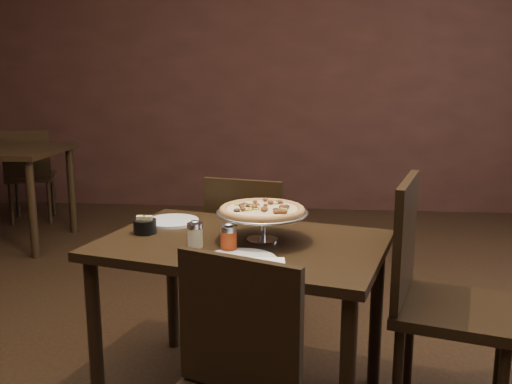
{
  "coord_description": "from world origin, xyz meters",
  "views": [
    {
      "loc": [
        0.35,
        -2.07,
        1.34
      ],
      "look_at": [
        0.14,
        0.13,
        0.87
      ],
      "focal_mm": 40.0,
      "sensor_mm": 36.0,
      "label": 1
    }
  ],
  "objects": [
    {
      "name": "chair_side",
      "position": [
        0.84,
        0.04,
        0.52
      ],
      "size": [
        0.55,
        0.55,
        0.95
      ],
      "rotation": [
        0.0,
        0.0,
        1.29
      ],
      "color": "black",
      "rests_on": "ground"
    },
    {
      "name": "dining_table",
      "position": [
        0.09,
        0.08,
        0.6
      ],
      "size": [
        1.25,
        0.99,
        0.69
      ],
      "rotation": [
        0.0,
        0.0,
        -0.26
      ],
      "color": "black",
      "rests_on": "ground"
    },
    {
      "name": "bg_chair_far",
      "position": [
        -2.16,
        2.74,
        0.46
      ],
      "size": [
        0.5,
        0.5,
        0.84
      ],
      "rotation": [
        0.0,
        0.0,
        3.47
      ],
      "color": "black",
      "rests_on": "ground"
    },
    {
      "name": "parmesan_shaker",
      "position": [
        -0.08,
        -0.02,
        0.74
      ],
      "size": [
        0.06,
        0.06,
        0.11
      ],
      "color": "#F2EDBC",
      "rests_on": "dining_table"
    },
    {
      "name": "packet_caddy",
      "position": [
        -0.33,
        0.15,
        0.72
      ],
      "size": [
        0.09,
        0.09,
        0.07
      ],
      "rotation": [
        0.0,
        0.0,
        0.16
      ],
      "color": "black",
      "rests_on": "dining_table"
    },
    {
      "name": "plate_near",
      "position": [
        0.11,
        -0.18,
        0.69
      ],
      "size": [
        0.27,
        0.27,
        0.01
      ],
      "primitive_type": "cylinder",
      "color": "silver",
      "rests_on": "dining_table"
    },
    {
      "name": "pizza_stand",
      "position": [
        0.16,
        0.09,
        0.81
      ],
      "size": [
        0.36,
        0.36,
        0.15
      ],
      "color": "#B3B3BA",
      "rests_on": "dining_table"
    },
    {
      "name": "serving_spatula",
      "position": [
        0.24,
        -0.03,
        0.8
      ],
      "size": [
        0.13,
        0.13,
        0.02
      ],
      "rotation": [
        0.0,
        0.0,
        -0.98
      ],
      "color": "#B3B3BA",
      "rests_on": "pizza_stand"
    },
    {
      "name": "pepper_flake_shaker",
      "position": [
        0.05,
        -0.07,
        0.74
      ],
      "size": [
        0.06,
        0.06,
        0.11
      ],
      "color": "maroon",
      "rests_on": "dining_table"
    },
    {
      "name": "chair_far",
      "position": [
        0.05,
        0.68,
        0.46
      ],
      "size": [
        0.47,
        0.47,
        0.84
      ],
      "rotation": [
        0.0,
        0.0,
        2.92
      ],
      "color": "black",
      "rests_on": "ground"
    },
    {
      "name": "room",
      "position": [
        0.06,
        0.03,
        1.4
      ],
      "size": [
        6.04,
        7.04,
        2.84
      ],
      "color": "black",
      "rests_on": "ground"
    },
    {
      "name": "napkin_stack",
      "position": [
        0.2,
        -0.24,
        0.69
      ],
      "size": [
        0.17,
        0.17,
        0.02
      ],
      "primitive_type": "cube",
      "rotation": [
        0.0,
        0.0,
        0.1
      ],
      "color": "white",
      "rests_on": "dining_table"
    },
    {
      "name": "plate_left",
      "position": [
        -0.26,
        0.33,
        0.69
      ],
      "size": [
        0.23,
        0.23,
        0.01
      ],
      "primitive_type": "cylinder",
      "color": "silver",
      "rests_on": "dining_table"
    }
  ]
}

